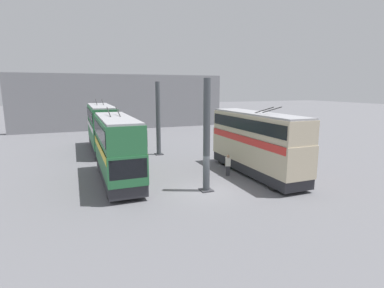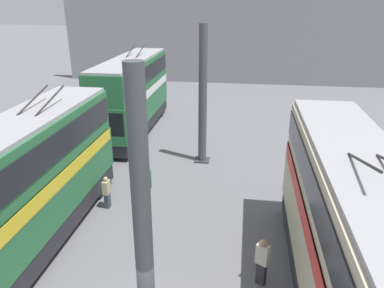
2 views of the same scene
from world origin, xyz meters
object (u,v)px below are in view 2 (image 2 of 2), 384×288
at_px(bus_right_far, 132,91).
at_px(person_by_right_row, 107,192).
at_px(oil_drum, 145,179).
at_px(bus_left_near, 348,223).
at_px(bus_right_near, 35,171).
at_px(person_by_left_row, 262,260).

xyz_separation_m(bus_right_far, person_by_right_row, (-10.18, -1.79, -2.13)).
distance_m(bus_right_far, oil_drum, 8.92).
bearing_deg(person_by_right_row, bus_right_far, 102.11).
height_order(bus_left_near, bus_right_far, bus_right_far).
xyz_separation_m(bus_left_near, oil_drum, (6.57, 7.83, -2.44)).
relative_size(bus_right_far, oil_drum, 11.66).
bearing_deg(bus_right_near, bus_right_far, -0.00).
relative_size(bus_right_near, bus_right_far, 0.88).
distance_m(bus_left_near, person_by_right_row, 10.27).
xyz_separation_m(person_by_right_row, person_by_left_row, (-3.92, -6.75, 0.12)).
xyz_separation_m(bus_left_near, bus_right_near, (2.08, 10.80, -0.09)).
height_order(bus_left_near, oil_drum, bus_left_near).
distance_m(person_by_right_row, oil_drum, 2.46).
xyz_separation_m(bus_right_near, person_by_left_row, (-1.57, -8.54, -1.90)).
height_order(person_by_right_row, person_by_left_row, person_by_left_row).
bearing_deg(bus_right_far, person_by_left_row, -148.78).
bearing_deg(person_by_left_row, bus_left_near, 107.72).
height_order(bus_right_far, person_by_right_row, bus_right_far).
relative_size(bus_left_near, bus_right_far, 0.99).
xyz_separation_m(bus_right_near, bus_right_far, (12.53, -0.00, 0.10)).
distance_m(bus_right_near, person_by_left_row, 8.89).
distance_m(person_by_left_row, oil_drum, 8.24).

